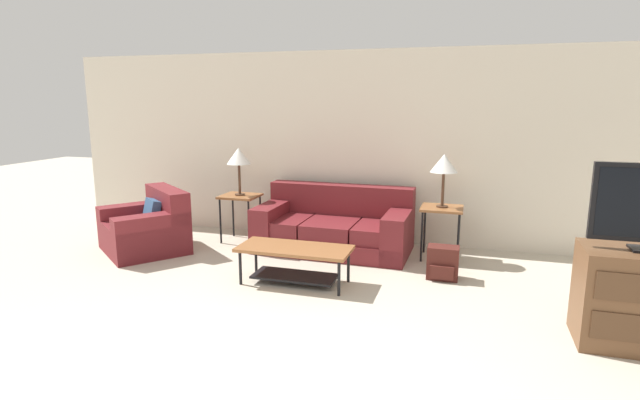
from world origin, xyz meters
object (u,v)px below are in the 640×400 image
(side_table_left, at_px, (240,201))
(table_lamp_left, at_px, (239,157))
(side_table_right, at_px, (442,213))
(armchair, at_px, (147,229))
(couch, at_px, (334,228))
(coffee_table, at_px, (295,256))
(table_lamp_right, at_px, (444,164))
(backpack, at_px, (443,263))

(side_table_left, xyz_separation_m, table_lamp_left, (0.00, 0.00, 0.61))
(side_table_left, bearing_deg, side_table_right, 0.00)
(armchair, xyz_separation_m, table_lamp_left, (0.97, 0.76, 0.89))
(couch, relative_size, armchair, 1.43)
(side_table_left, bearing_deg, armchair, -142.03)
(coffee_table, bearing_deg, table_lamp_left, 133.60)
(table_lamp_left, distance_m, table_lamp_right, 2.72)
(couch, relative_size, side_table_left, 3.05)
(backpack, bearing_deg, side_table_left, 165.27)
(side_table_right, bearing_deg, table_lamp_right, 180.00)
(table_lamp_left, height_order, backpack, table_lamp_left)
(couch, xyz_separation_m, table_lamp_right, (1.36, 0.02, 0.89))
(couch, distance_m, side_table_left, 1.39)
(table_lamp_right, bearing_deg, backpack, -84.33)
(couch, bearing_deg, backpack, -26.41)
(side_table_left, xyz_separation_m, table_lamp_right, (2.72, 0.00, 0.61))
(armchair, height_order, coffee_table, armchair)
(side_table_right, height_order, table_lamp_right, table_lamp_right)
(coffee_table, relative_size, table_lamp_right, 1.85)
(backpack, bearing_deg, table_lamp_right, 95.67)
(armchair, height_order, side_table_left, armchair)
(armchair, distance_m, side_table_left, 1.27)
(couch, distance_m, table_lamp_right, 1.62)
(couch, bearing_deg, side_table_right, 0.98)
(armchair, xyz_separation_m, side_table_right, (3.69, 0.76, 0.29))
(armchair, distance_m, backpack, 3.77)
(coffee_table, bearing_deg, side_table_left, 133.60)
(side_table_left, bearing_deg, couch, -0.98)
(table_lamp_right, bearing_deg, couch, -179.02)
(table_lamp_right, bearing_deg, table_lamp_left, 180.00)
(side_table_right, height_order, table_lamp_left, table_lamp_left)
(side_table_left, distance_m, table_lamp_left, 0.61)
(couch, height_order, coffee_table, couch)
(coffee_table, xyz_separation_m, side_table_right, (1.44, 1.34, 0.27))
(coffee_table, height_order, table_lamp_right, table_lamp_right)
(coffee_table, distance_m, backpack, 1.64)
(side_table_right, relative_size, table_lamp_left, 1.00)
(backpack, bearing_deg, table_lamp_left, 165.27)
(armchair, relative_size, table_lamp_right, 2.14)
(side_table_left, bearing_deg, table_lamp_left, 0.00)
(armchair, relative_size, coffee_table, 1.16)
(side_table_left, bearing_deg, backpack, -14.73)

